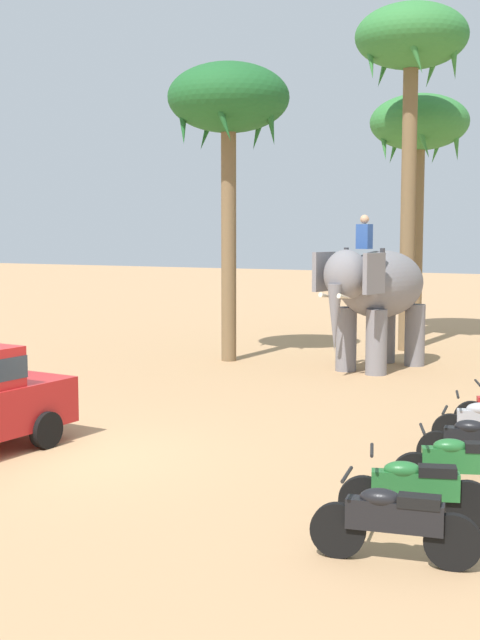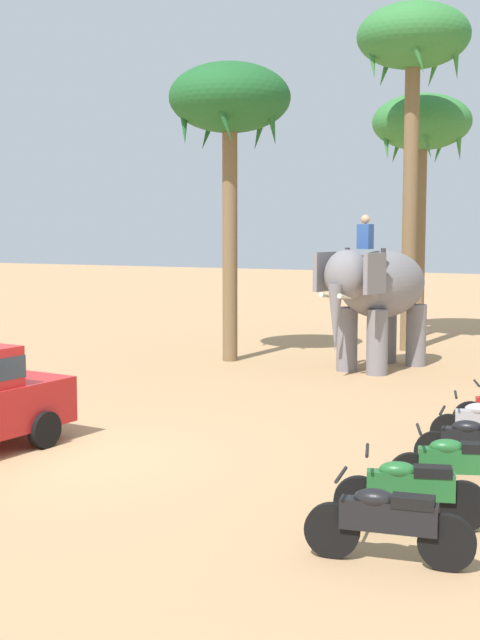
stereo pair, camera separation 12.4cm
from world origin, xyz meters
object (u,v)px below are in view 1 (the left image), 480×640
object	(u,v)px
motorcycle_fourth_in_row	(480,444)
palm_tree_near_hut	(419,129)
motorcycle_nearest_camera	(394,521)
palm_tree_left_of_road	(229,106)
motorcycle_mid_row	(461,464)
elephant_with_mahout	(377,291)
palm_tree_far_back	(411,50)
motorcycle_second_in_row	(415,490)

from	to	relation	value
motorcycle_fourth_in_row	palm_tree_near_hut	xyz separation A→B (m)	(-5.35, 15.57, 6.32)
motorcycle_nearest_camera	palm_tree_left_of_road	distance (m)	15.59
motorcycle_nearest_camera	motorcycle_mid_row	world-z (taller)	same
motorcycle_mid_row	motorcycle_nearest_camera	bearing A→B (deg)	-92.85
elephant_with_mahout	motorcycle_fourth_in_row	bearing A→B (deg)	-62.67
elephant_with_mahout	motorcycle_fourth_in_row	world-z (taller)	elephant_with_mahout
elephant_with_mahout	motorcycle_fourth_in_row	size ratio (longest dim) A/B	2.24
elephant_with_mahout	palm_tree_near_hut	world-z (taller)	palm_tree_near_hut
palm_tree_far_back	motorcycle_fourth_in_row	bearing A→B (deg)	-68.98
motorcycle_mid_row	motorcycle_fourth_in_row	distance (m)	1.21
palm_tree_far_back	motorcycle_second_in_row	bearing A→B (deg)	-73.22
motorcycle_fourth_in_row	motorcycle_second_in_row	bearing A→B (deg)	-95.14
elephant_with_mahout	motorcycle_nearest_camera	xyz separation A→B (m)	(4.21, -12.10, -1.53)
elephant_with_mahout	palm_tree_left_of_road	distance (m)	6.22
motorcycle_second_in_row	palm_tree_near_hut	xyz separation A→B (m)	(-5.12, 18.13, 6.32)
motorcycle_nearest_camera	motorcycle_mid_row	distance (m)	2.52
motorcycle_mid_row	motorcycle_second_in_row	bearing A→B (deg)	-99.86
palm_tree_near_hut	palm_tree_left_of_road	xyz separation A→B (m)	(-2.97, -7.62, -0.04)
elephant_with_mahout	palm_tree_far_back	size ratio (longest dim) A/B	0.41
elephant_with_mahout	motorcycle_nearest_camera	distance (m)	12.90
motorcycle_mid_row	elephant_with_mahout	bearing A→B (deg)	114.33
motorcycle_nearest_camera	palm_tree_near_hut	bearing A→B (deg)	105.15
motorcycle_second_in_row	motorcycle_mid_row	distance (m)	1.37
motorcycle_mid_row	palm_tree_near_hut	bearing A→B (deg)	107.68
motorcycle_nearest_camera	palm_tree_near_hut	size ratio (longest dim) A/B	0.23
palm_tree_far_back	motorcycle_mid_row	bearing A→B (deg)	-70.72
motorcycle_second_in_row	motorcycle_fourth_in_row	size ratio (longest dim) A/B	0.97
palm_tree_near_hut	motorcycle_mid_row	bearing A→B (deg)	-72.32
palm_tree_left_of_road	palm_tree_far_back	world-z (taller)	palm_tree_far_back
palm_tree_left_of_road	palm_tree_near_hut	bearing A→B (deg)	68.73
motorcycle_second_in_row	motorcycle_mid_row	size ratio (longest dim) A/B	1.01
motorcycle_fourth_in_row	palm_tree_left_of_road	distance (m)	13.10
palm_tree_near_hut	elephant_with_mahout	bearing A→B (deg)	-81.95
motorcycle_nearest_camera	palm_tree_left_of_road	xyz separation A→B (m)	(-8.19, 11.68, 6.28)
palm_tree_left_of_road	palm_tree_far_back	xyz separation A→B (m)	(3.65, 4.18, 1.86)
palm_tree_far_back	palm_tree_near_hut	bearing A→B (deg)	101.27
motorcycle_second_in_row	palm_tree_left_of_road	world-z (taller)	palm_tree_left_of_road
palm_tree_left_of_road	elephant_with_mahout	bearing A→B (deg)	6.00
palm_tree_far_back	palm_tree_left_of_road	bearing A→B (deg)	-131.17
palm_tree_near_hut	motorcycle_nearest_camera	bearing A→B (deg)	-74.85
motorcycle_fourth_in_row	palm_tree_near_hut	size ratio (longest dim) A/B	0.23
motorcycle_second_in_row	palm_tree_near_hut	world-z (taller)	palm_tree_near_hut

